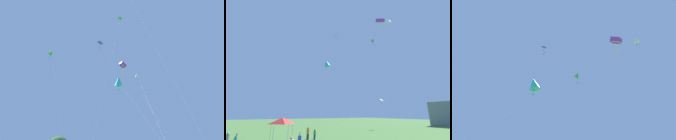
{
  "view_description": "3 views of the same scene",
  "coord_description": "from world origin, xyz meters",
  "views": [
    {
      "loc": [
        -11.7,
        -5.46,
        3.88
      ],
      "look_at": [
        -2.43,
        8.55,
        12.23
      ],
      "focal_mm": 28.0,
      "sensor_mm": 36.0,
      "label": 1
    },
    {
      "loc": [
        18.9,
        -0.49,
        3.89
      ],
      "look_at": [
        -2.58,
        12.29,
        11.23
      ],
      "focal_mm": 24.0,
      "sensor_mm": 36.0,
      "label": 2
    },
    {
      "loc": [
        10.63,
        -2.64,
        2.25
      ],
      "look_at": [
        1.13,
        10.72,
        12.84
      ],
      "focal_mm": 35.0,
      "sensor_mm": 36.0,
      "label": 3
    }
  ],
  "objects": [
    {
      "name": "festival_tent",
      "position": [
        -4.94,
        4.26,
        2.93
      ],
      "size": [
        2.79,
        2.79,
        3.37
      ],
      "color": "#B7B7BC",
      "rests_on": "ground"
    },
    {
      "name": "person_grey_shirt",
      "position": [
        -4.41,
        -1.94,
        0.98
      ],
      "size": [
        0.43,
        0.43,
        1.83
      ],
      "rotation": [
        0.0,
        0.0,
        1.86
      ],
      "color": "brown",
      "rests_on": "ground"
    },
    {
      "name": "person_orange_shirt",
      "position": [
        -5.63,
        8.5,
        0.98
      ],
      "size": [
        0.43,
        0.43,
        1.81
      ],
      "rotation": [
        0.0,
        0.0,
        5.06
      ],
      "color": "#282833",
      "rests_on": "ground"
    },
    {
      "name": "person_green_shirt",
      "position": [
        -4.98,
        9.4,
        0.85
      ],
      "size": [
        0.37,
        0.37,
        1.57
      ],
      "rotation": [
        0.0,
        0.0,
        3.24
      ],
      "color": "#473860",
      "rests_on": "ground"
    },
    {
      "name": "kite_white_diamond_0",
      "position": [
        6.79,
        14.79,
        16.37
      ],
      "size": [
        12.2,
        16.74,
        16.85
      ],
      "color": "silver",
      "rests_on": "ground"
    },
    {
      "name": "kite_blue_delta_1",
      "position": [
        -2.19,
        11.38,
        17.36
      ],
      "size": [
        4.68,
        15.87,
        17.96
      ],
      "color": "silver",
      "rests_on": "ground"
    },
    {
      "name": "kite_yellow_delta_3",
      "position": [
        -12.34,
        32.86,
        7.59
      ],
      "size": [
        7.82,
        23.81,
        8.11
      ],
      "color": "silver",
      "rests_on": "ground"
    },
    {
      "name": "kite_purple_box_5",
      "position": [
        4.59,
        15.81,
        18.11
      ],
      "size": [
        1.37,
        12.74,
        18.77
      ],
      "color": "silver",
      "rests_on": "ground"
    },
    {
      "name": "kite_green_diamond_6",
      "position": [
        -5.82,
        24.38,
        21.62
      ],
      "size": [
        1.33,
        16.9,
        22.24
      ],
      "color": "silver",
      "rests_on": "ground"
    },
    {
      "name": "kite_cyan_diamond_7",
      "position": [
        -1.05,
        9.29,
        11.49
      ],
      "size": [
        1.92,
        10.82,
        12.13
      ],
      "color": "silver",
      "rests_on": "ground"
    }
  ]
}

